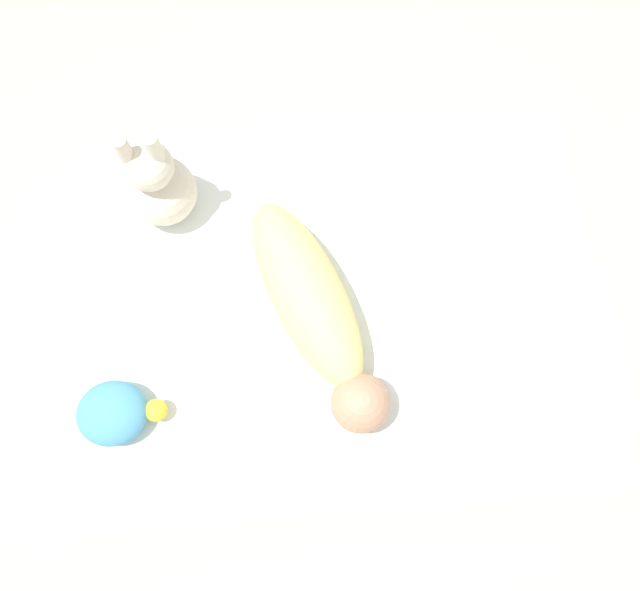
{
  "coord_description": "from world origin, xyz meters",
  "views": [
    {
      "loc": [
        -0.06,
        -0.41,
        1.58
      ],
      "look_at": [
        -0.03,
        0.0,
        0.26
      ],
      "focal_mm": 35.0,
      "sensor_mm": 36.0,
      "label": 1
    }
  ],
  "objects": [
    {
      "name": "pillow",
      "position": [
        0.45,
        -0.16,
        0.24
      ],
      "size": [
        0.31,
        0.37,
        0.07
      ],
      "color": "white",
      "rests_on": "bed_mattress"
    },
    {
      "name": "turtle_plush",
      "position": [
        -0.48,
        -0.22,
        0.25
      ],
      "size": [
        0.19,
        0.14,
        0.09
      ],
      "color": "#4C99C6",
      "rests_on": "bed_mattress"
    },
    {
      "name": "bunny_plush",
      "position": [
        -0.37,
        0.27,
        0.32
      ],
      "size": [
        0.16,
        0.16,
        0.31
      ],
      "color": "beige",
      "rests_on": "bed_mattress"
    },
    {
      "name": "swaddled_baby",
      "position": [
        -0.05,
        -0.04,
        0.29
      ],
      "size": [
        0.31,
        0.55,
        0.16
      ],
      "rotation": [
        0.0,
        0.0,
        5.08
      ],
      "color": "#EFDB7F",
      "rests_on": "bed_mattress"
    },
    {
      "name": "bed_mattress",
      "position": [
        0.0,
        0.0,
        0.1
      ],
      "size": [
        1.23,
        0.93,
        0.21
      ],
      "color": "white",
      "rests_on": "ground_plane"
    },
    {
      "name": "ground_plane",
      "position": [
        0.0,
        0.0,
        0.0
      ],
      "size": [
        12.0,
        12.0,
        0.0
      ],
      "primitive_type": "plane",
      "color": "#B2A893"
    }
  ]
}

